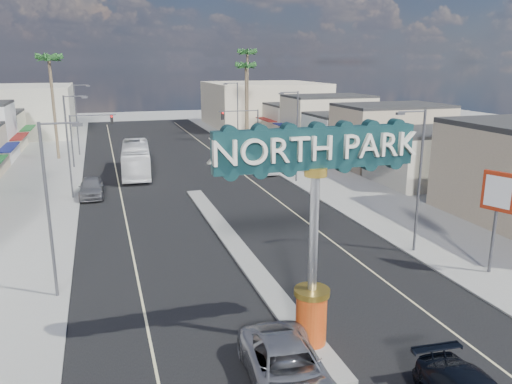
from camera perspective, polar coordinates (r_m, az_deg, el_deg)
ground at (r=47.52m, az=-7.34°, el=0.25°), size 160.00×160.00×0.00m
road at (r=47.51m, az=-7.34°, el=0.25°), size 20.00×120.00×0.01m
median_island at (r=32.56m, az=-2.26°, el=-6.31°), size 1.30×30.00×0.16m
sidewalk_left at (r=47.24m, az=-24.29°, el=-0.97°), size 8.00×120.00×0.12m
sidewalk_right at (r=51.70m, az=8.11°, el=1.47°), size 8.00×120.00×0.12m
storefront_row_right at (r=67.08m, az=11.20°, el=6.90°), size 12.00×42.00×6.00m
backdrop_far_left at (r=91.79m, az=-26.51°, el=8.31°), size 20.00×20.00×8.00m
backdrop_far_right at (r=95.50m, az=0.88°, el=10.01°), size 20.00×20.00×8.00m
gateway_sign at (r=19.92m, az=6.71°, el=-2.35°), size 8.20×1.50×9.15m
traffic_signal_left at (r=59.84m, az=-18.67°, el=6.74°), size 5.09×0.45×6.00m
traffic_signal_right at (r=62.22m, az=-1.39°, el=7.77°), size 5.09×0.45×6.00m
streetlight_l_near at (r=26.35m, az=-22.38°, el=-1.10°), size 2.03×0.22×9.00m
streetlight_l_mid at (r=45.92m, az=-20.51°, el=5.39°), size 2.03×0.22×9.00m
streetlight_l_far at (r=67.74m, az=-19.71°, el=8.17°), size 2.03×0.22×9.00m
streetlight_r_near at (r=31.99m, az=17.99°, el=1.92°), size 2.03×0.22×9.00m
streetlight_r_mid at (r=49.38m, az=4.54°, el=6.86°), size 2.03×0.22×9.00m
streetlight_r_far at (r=70.13m, az=-2.24°, el=9.19°), size 2.03×0.22×9.00m
palm_left_far at (r=65.57m, az=-22.55°, el=13.37°), size 2.60×2.60×13.10m
palm_right_mid at (r=74.37m, az=-1.16°, el=13.78°), size 2.60×2.60×12.10m
palm_right_far at (r=80.69m, az=-0.99°, el=15.12°), size 2.60×2.60×14.10m
suv_left at (r=19.36m, az=3.62°, el=-19.55°), size 3.32×6.29×1.69m
car_parked_left at (r=46.87m, az=-18.31°, el=0.53°), size 2.20×5.24×1.77m
car_parked_right at (r=53.98m, az=1.18°, el=2.86°), size 1.62×4.26×1.39m
city_bus at (r=55.05m, az=-13.57°, el=3.69°), size 3.59×11.98×3.29m
bank_pylon_sign at (r=30.38m, az=25.94°, el=-0.56°), size 0.89×1.77×5.82m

